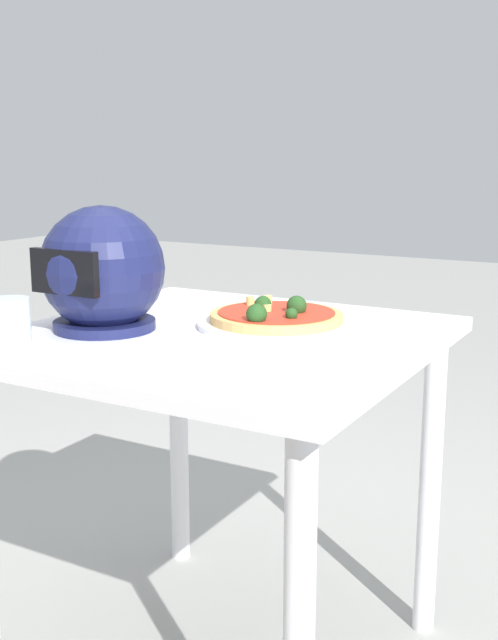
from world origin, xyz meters
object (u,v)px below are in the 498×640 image
(motorcycle_helmet, at_px, (102,271))
(drinking_glass, at_px, (11,326))
(pizza, at_px, (276,315))
(dining_table, at_px, (221,387))

(motorcycle_helmet, height_order, drinking_glass, motorcycle_helmet)
(motorcycle_helmet, bearing_deg, pizza, -147.09)
(drinking_glass, bearing_deg, pizza, -126.13)
(dining_table, bearing_deg, motorcycle_helmet, 23.52)
(pizza, bearing_deg, dining_table, 51.75)
(pizza, bearing_deg, drinking_glass, 53.87)
(motorcycle_helmet, bearing_deg, dining_table, -156.48)
(pizza, distance_m, motorcycle_helmet, 0.37)
(drinking_glass, bearing_deg, motorcycle_helmet, -93.78)
(dining_table, distance_m, pizza, 0.19)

